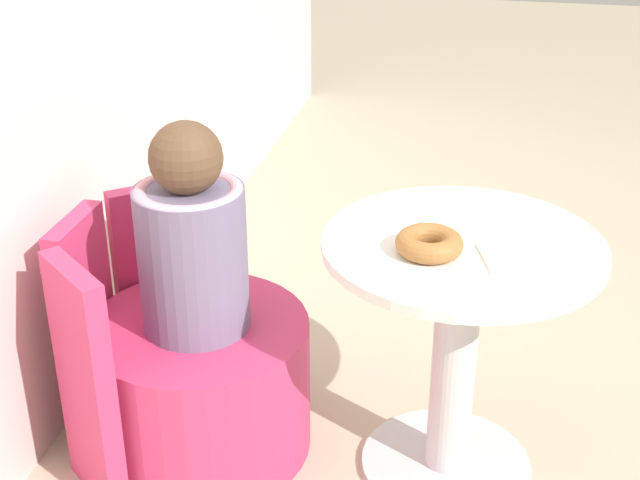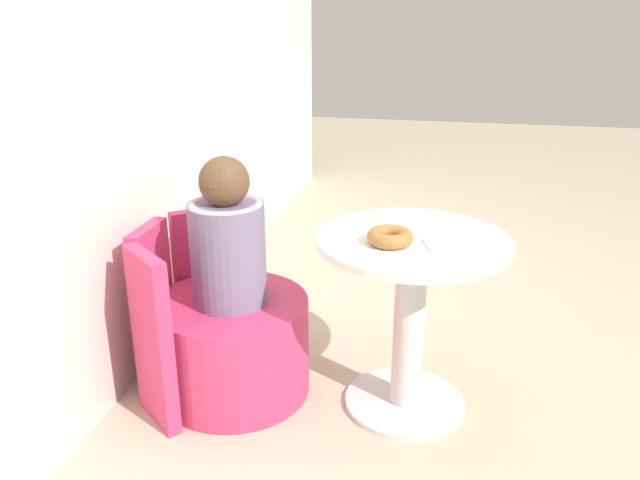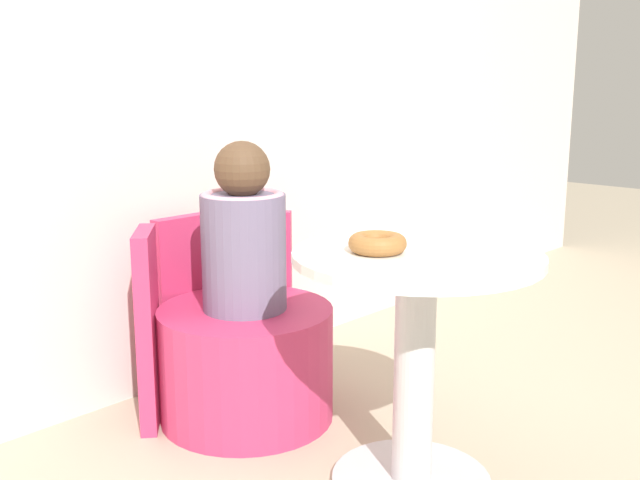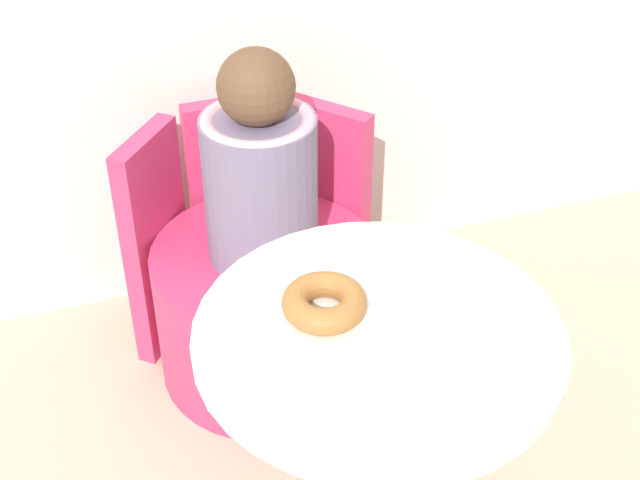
{
  "view_description": "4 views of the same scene",
  "coord_description": "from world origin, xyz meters",
  "views": [
    {
      "loc": [
        -1.88,
        0.01,
        1.54
      ],
      "look_at": [
        -0.14,
        0.38,
        0.66
      ],
      "focal_mm": 50.0,
      "sensor_mm": 36.0,
      "label": 1
    },
    {
      "loc": [
        -1.99,
        -0.03,
        1.36
      ],
      "look_at": [
        -0.12,
        0.37,
        0.64
      ],
      "focal_mm": 35.0,
      "sensor_mm": 36.0,
      "label": 2
    },
    {
      "loc": [
        -1.57,
        -1.02,
        1.08
      ],
      "look_at": [
        -0.11,
        0.35,
        0.64
      ],
      "focal_mm": 42.0,
      "sensor_mm": 36.0,
      "label": 3
    },
    {
      "loc": [
        -0.52,
        -0.97,
        1.67
      ],
      "look_at": [
        -0.04,
        0.42,
        0.59
      ],
      "focal_mm": 50.0,
      "sensor_mm": 36.0,
      "label": 4
    }
  ],
  "objects": [
    {
      "name": "round_table",
      "position": [
        -0.06,
        0.07,
        0.43
      ],
      "size": [
        0.64,
        0.64,
        0.65
      ],
      "color": "silver",
      "rests_on": "ground_plane"
    },
    {
      "name": "child_figure",
      "position": [
        -0.09,
        0.7,
        0.6
      ],
      "size": [
        0.26,
        0.26,
        0.53
      ],
      "color": "slate",
      "rests_on": "tub_chair"
    },
    {
      "name": "donut",
      "position": [
        -0.13,
        0.14,
        0.67
      ],
      "size": [
        0.15,
        0.15,
        0.05
      ],
      "color": "#9E6633",
      "rests_on": "round_table"
    },
    {
      "name": "tub_chair",
      "position": [
        -0.09,
        0.7,
        0.18
      ],
      "size": [
        0.56,
        0.56,
        0.37
      ],
      "color": "#C63360",
      "rests_on": "ground_plane"
    },
    {
      "name": "booth_backrest",
      "position": [
        -0.09,
        0.93,
        0.31
      ],
      "size": [
        0.66,
        0.24,
        0.63
      ],
      "color": "#C63360",
      "rests_on": "ground_plane"
    },
    {
      "name": "paper_napkin",
      "position": [
        -0.12,
        -0.05,
        0.65
      ],
      "size": [
        0.18,
        0.18,
        0.01
      ],
      "color": "silver",
      "rests_on": "round_table"
    },
    {
      "name": "ground_plane",
      "position": [
        0.0,
        0.0,
        0.0
      ],
      "size": [
        12.0,
        12.0,
        0.0
      ],
      "primitive_type": "plane",
      "color": "#B7A88E"
    }
  ]
}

